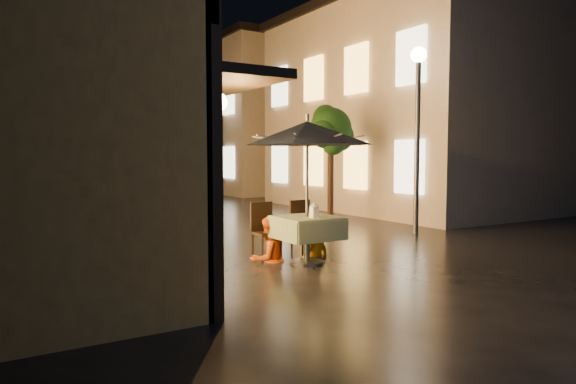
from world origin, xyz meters
TOP-DOWN VIEW (x-y plane):
  - ground at (0.00, 0.00)m, footprint 90.00×90.00m
  - east_building_near at (7.49, 6.50)m, footprint 7.30×9.30m
  - east_building_far at (7.49, 18.00)m, footprint 7.30×10.30m
  - street_tree at (2.41, 4.51)m, footprint 1.43×1.20m
  - streetlamp_near at (3.00, 2.00)m, footprint 0.36×0.36m
  - streetlamp_far at (3.00, 14.00)m, footprint 0.36×0.36m
  - cafe_table at (-0.96, 0.55)m, footprint 0.99×0.99m
  - patio_umbrella at (-0.96, 0.55)m, footprint 2.13×2.13m
  - cafe_chair_left at (-1.36, 1.28)m, footprint 0.42×0.42m
  - cafe_chair_right at (-0.56, 1.28)m, footprint 0.42×0.42m
  - table_lantern at (-0.96, 0.34)m, footprint 0.16×0.16m
  - person_orange at (-1.41, 1.05)m, footprint 0.78×0.65m
  - person_yellow at (-0.51, 1.06)m, footprint 1.02×0.79m
  - bicycle_0 at (-2.29, 3.02)m, footprint 1.78×1.23m
  - bicycle_1 at (-2.77, 4.36)m, footprint 1.68×0.52m
  - bicycle_2 at (-2.82, 5.34)m, footprint 1.77×0.98m
  - bicycle_3 at (-2.24, 6.69)m, footprint 1.81×1.08m
  - bicycle_4 at (-2.41, 7.12)m, footprint 1.75×1.19m
  - bicycle_5 at (-2.52, 8.81)m, footprint 1.86×0.85m

SIDE VIEW (x-z plane):
  - ground at x=0.00m, z-range 0.00..0.00m
  - bicycle_4 at x=-2.41m, z-range 0.00..0.87m
  - bicycle_2 at x=-2.82m, z-range 0.00..0.88m
  - bicycle_0 at x=-2.29m, z-range 0.00..0.89m
  - bicycle_1 at x=-2.77m, z-range 0.00..1.00m
  - bicycle_3 at x=-2.24m, z-range 0.00..1.05m
  - cafe_chair_left at x=-1.36m, z-range 0.05..1.03m
  - cafe_chair_right at x=-0.56m, z-range 0.05..1.03m
  - bicycle_5 at x=-2.52m, z-range 0.00..1.08m
  - cafe_table at x=-0.96m, z-range 0.20..0.98m
  - person_yellow at x=-0.51m, z-range 0.00..1.39m
  - person_orange at x=-1.41m, z-range 0.00..1.46m
  - table_lantern at x=-0.96m, z-range 0.79..1.04m
  - patio_umbrella at x=-0.96m, z-range 0.92..3.38m
  - street_tree at x=2.41m, z-range 0.85..4.00m
  - streetlamp_near at x=3.00m, z-range 0.80..5.03m
  - streetlamp_far at x=3.00m, z-range 0.80..5.03m
  - east_building_near at x=7.49m, z-range 0.01..6.81m
  - east_building_far at x=7.49m, z-range 0.01..7.31m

